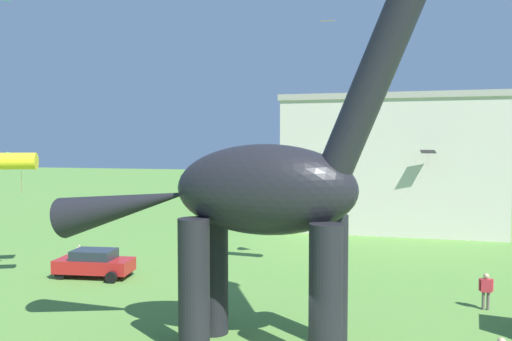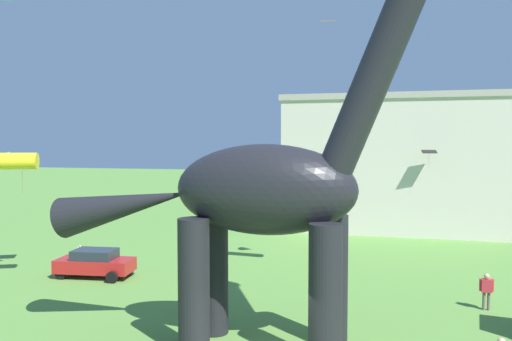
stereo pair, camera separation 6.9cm
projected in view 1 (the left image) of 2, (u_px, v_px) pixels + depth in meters
dinosaur_sculpture at (263, 189)px, 18.62m from camera, size 15.39×3.26×16.09m
parked_sedan_left at (94, 263)px, 28.94m from camera, size 4.38×2.26×1.55m
person_far_spectator at (79, 251)px, 33.11m from camera, size 0.37×0.16×0.98m
person_watching_child at (195, 249)px, 31.72m from camera, size 0.63×0.28×1.68m
person_photographer at (486, 288)px, 23.28m from camera, size 0.62×0.27×1.65m
kite_high_right at (287, 169)px, 31.19m from camera, size 3.18×2.76×0.92m
kite_near_low at (21, 167)px, 29.75m from camera, size 1.69×1.53×1.71m
kite_near_high at (246, 173)px, 32.69m from camera, size 1.08×1.15×1.17m
kite_far_left at (428, 152)px, 39.24m from camera, size 1.18×0.92×1.39m
kite_high_left at (7, 161)px, 27.03m from camera, size 3.17×3.13×0.91m
kite_apex at (327, 21)px, 33.62m from camera, size 0.94×0.71×0.15m
background_building_block at (390, 162)px, 47.56m from camera, size 18.08×13.92×11.46m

